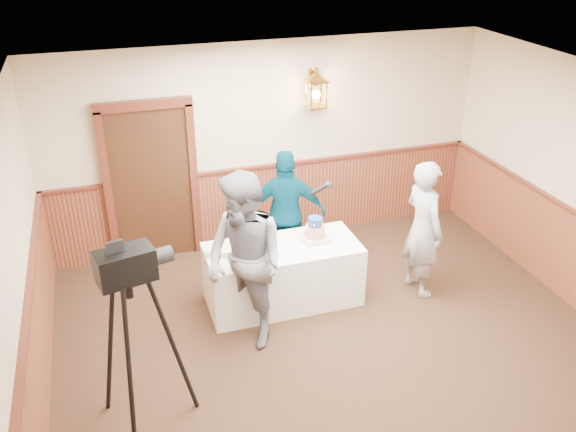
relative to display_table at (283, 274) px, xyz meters
name	(u,v)px	position (x,y,z in m)	size (l,w,h in m)	color
ground	(372,403)	(0.30, -1.90, -0.38)	(7.00, 7.00, 0.00)	black
room_shell	(356,245)	(0.25, -1.45, 1.15)	(6.02, 7.02, 2.81)	beige
display_table	(283,274)	(0.00, 0.00, 0.00)	(1.80, 0.80, 0.75)	white
tiered_cake	(315,231)	(0.41, 0.04, 0.49)	(0.30, 0.30, 0.30)	beige
sheet_cake_yellow	(248,253)	(-0.43, -0.07, 0.41)	(0.37, 0.29, 0.08)	#FFD798
sheet_cake_green	(220,250)	(-0.72, 0.09, 0.41)	(0.33, 0.26, 0.08)	#AAE3A0
interviewer	(245,262)	(-0.59, -0.57, 0.61)	(1.65, 1.19, 1.96)	slate
baker	(423,229)	(1.66, -0.28, 0.48)	(0.63, 0.41, 1.72)	#96979C
assistant_p	(287,214)	(0.25, 0.63, 0.46)	(0.98, 0.41, 1.68)	#02364B
tv_camera_rig	(138,354)	(-1.79, -1.54, 0.47)	(0.74, 0.69, 1.87)	black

